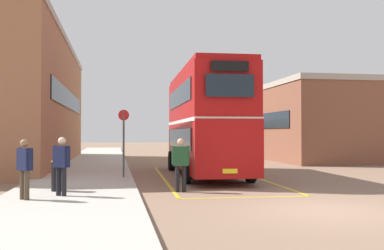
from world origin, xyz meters
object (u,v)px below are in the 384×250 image
pedestrian_waiting_near (25,165)px  litter_bin (58,176)px  double_decker_bus (205,121)px  pedestrian_boarding (181,161)px  bus_stop_sign (124,137)px  single_deck_bus (206,136)px  pedestrian_waiting_far (61,162)px

pedestrian_waiting_near → litter_bin: (0.67, 1.73, -0.47)m
double_decker_bus → pedestrian_boarding: 5.95m
pedestrian_waiting_near → bus_stop_sign: bearing=64.0°
litter_bin → pedestrian_waiting_near: bearing=-111.2°
bus_stop_sign → pedestrian_waiting_near: bearing=-116.0°
double_decker_bus → pedestrian_waiting_near: (-6.51, -7.31, -1.43)m
single_deck_bus → bus_stop_sign: (-7.46, -19.79, 0.16)m
double_decker_bus → litter_bin: bearing=-136.3°
pedestrian_waiting_far → bus_stop_sign: (1.88, 5.10, 0.68)m
pedestrian_boarding → litter_bin: (-3.89, -0.14, -0.42)m
double_decker_bus → bus_stop_sign: 4.13m
pedestrian_boarding → pedestrian_waiting_near: (-4.57, -1.88, 0.05)m
single_deck_bus → pedestrian_waiting_near: bearing=-111.9°
pedestrian_boarding → bus_stop_sign: 4.28m
double_decker_bus → pedestrian_waiting_near: 9.89m
litter_bin → single_deck_bus: bearing=68.1°
single_deck_bus → litter_bin: 25.63m
pedestrian_boarding → bus_stop_sign: bearing=115.1°
double_decker_bus → litter_bin: double_decker_bus is taller
pedestrian_waiting_far → bus_stop_sign: size_ratio=0.61×
double_decker_bus → pedestrian_waiting_near: double_decker_bus is taller
double_decker_bus → litter_bin: size_ratio=10.72×
pedestrian_waiting_near → litter_bin: size_ratio=1.74×
single_deck_bus → bus_stop_sign: bearing=-110.7°
litter_bin → pedestrian_boarding: bearing=2.1°
bus_stop_sign → pedestrian_boarding: bearing=-64.9°
pedestrian_waiting_near → bus_stop_sign: (2.77, 5.69, 0.71)m
pedestrian_boarding → bus_stop_sign: bus_stop_sign is taller
single_deck_bus → pedestrian_waiting_near: (-10.23, -25.48, -0.55)m
pedestrian_waiting_near → pedestrian_waiting_far: pedestrian_waiting_far is taller
litter_bin → bus_stop_sign: 4.64m
pedestrian_boarding → bus_stop_sign: (-1.79, 3.82, 0.76)m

